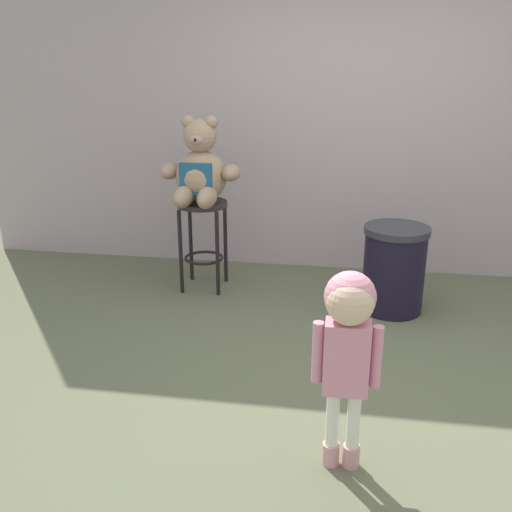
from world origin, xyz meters
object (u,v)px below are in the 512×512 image
at_px(bar_stool_with_teddy, 203,226).
at_px(teddy_bear, 200,171).
at_px(trash_bin, 394,269).
at_px(child_walking, 348,330).

height_order(bar_stool_with_teddy, teddy_bear, teddy_bear).
bearing_deg(teddy_bear, bar_stool_with_teddy, 90.00).
bearing_deg(teddy_bear, trash_bin, -6.99).
bearing_deg(child_walking, trash_bin, -125.91).
relative_size(teddy_bear, child_walking, 0.70).
height_order(teddy_bear, trash_bin, teddy_bear).
height_order(child_walking, trash_bin, child_walking).
xyz_separation_m(bar_stool_with_teddy, teddy_bear, (-0.00, -0.03, 0.46)).
bearing_deg(trash_bin, child_walking, -100.69).
xyz_separation_m(bar_stool_with_teddy, trash_bin, (1.52, -0.22, -0.20)).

